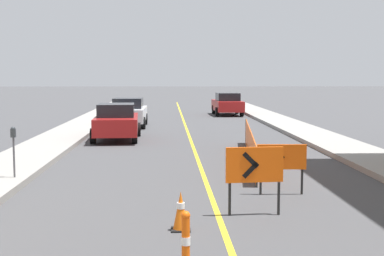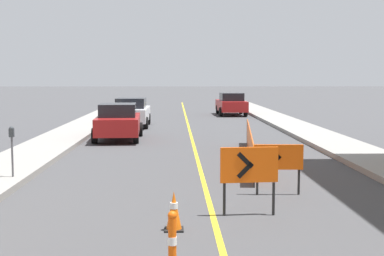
{
  "view_description": "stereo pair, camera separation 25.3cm",
  "coord_description": "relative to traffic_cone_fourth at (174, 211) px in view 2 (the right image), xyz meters",
  "views": [
    {
      "loc": [
        -1.0,
        5.52,
        2.78
      ],
      "look_at": [
        -0.16,
        23.75,
        1.0
      ],
      "focal_mm": 50.0,
      "sensor_mm": 36.0,
      "label": 1
    },
    {
      "loc": [
        -0.75,
        5.51,
        2.78
      ],
      "look_at": [
        -0.16,
        23.75,
        1.0
      ],
      "focal_mm": 50.0,
      "sensor_mm": 36.0,
      "label": 2
    }
  ],
  "objects": [
    {
      "name": "parking_meter_near_curb",
      "position": [
        -4.18,
        4.35,
        0.75
      ],
      "size": [
        0.12,
        0.11,
        1.31
      ],
      "color": "#4C4C51",
      "rests_on": "sidewalk_left"
    },
    {
      "name": "sidewalk_left",
      "position": [
        -4.89,
        15.92,
        -0.26
      ],
      "size": [
        2.11,
        61.74,
        0.18
      ],
      "color": "gray",
      "rests_on": "ground_plane"
    },
    {
      "name": "arrow_barricade_primary",
      "position": [
        1.49,
        0.99,
        0.62
      ],
      "size": [
        1.16,
        0.16,
        1.38
      ],
      "rotation": [
        0.0,
        0.0,
        0.08
      ],
      "color": "#EF560C",
      "rests_on": "ground_plane"
    },
    {
      "name": "parked_car_curb_mid",
      "position": [
        -2.36,
        19.89,
        0.45
      ],
      "size": [
        1.94,
        4.32,
        1.59
      ],
      "rotation": [
        0.0,
        0.0,
        -0.01
      ],
      "color": "silver",
      "rests_on": "ground_plane"
    },
    {
      "name": "lane_stripe",
      "position": [
        0.77,
        15.92,
        -0.35
      ],
      "size": [
        0.12,
        61.74,
        0.01
      ],
      "color": "gold",
      "rests_on": "ground_plane"
    },
    {
      "name": "arrow_barricade_secondary",
      "position": [
        2.44,
        2.82,
        0.49
      ],
      "size": [
        1.15,
        0.11,
        1.19
      ],
      "rotation": [
        0.0,
        0.0,
        -0.04
      ],
      "color": "#EF560C",
      "rests_on": "ground_plane"
    },
    {
      "name": "safety_mesh_fence",
      "position": [
        2.51,
        8.07,
        0.15
      ],
      "size": [
        1.08,
        8.93,
        1.0
      ],
      "rotation": [
        0.0,
        0.0,
        1.45
      ],
      "color": "#EF560C",
      "rests_on": "ground_plane"
    },
    {
      "name": "sidewalk_right",
      "position": [
        6.43,
        15.92,
        -0.26
      ],
      "size": [
        2.11,
        61.74,
        0.18
      ],
      "color": "gray",
      "rests_on": "ground_plane"
    },
    {
      "name": "parked_car_curb_near",
      "position": [
        -2.44,
        13.85,
        0.45
      ],
      "size": [
        2.0,
        4.38,
        1.59
      ],
      "rotation": [
        0.0,
        0.0,
        0.05
      ],
      "color": "maroon",
      "rests_on": "ground_plane"
    },
    {
      "name": "traffic_cone_fourth",
      "position": [
        0.0,
        0.0,
        0.0
      ],
      "size": [
        0.35,
        0.35,
        0.71
      ],
      "color": "black",
      "rests_on": "ground_plane"
    },
    {
      "name": "parked_car_curb_far",
      "position": [
        4.04,
        28.41,
        0.45
      ],
      "size": [
        1.95,
        4.35,
        1.59
      ],
      "rotation": [
        0.0,
        0.0,
        0.03
      ],
      "color": "maroon",
      "rests_on": "ground_plane"
    }
  ]
}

